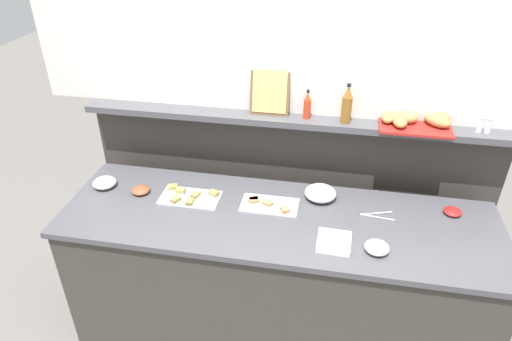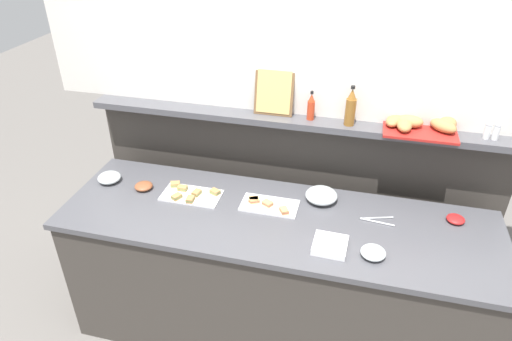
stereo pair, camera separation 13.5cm
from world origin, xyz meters
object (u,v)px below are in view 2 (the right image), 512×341
Objects in this scene: serving_tongs at (376,220)px; bread_basket at (419,125)px; salt_shaker at (487,131)px; condiment_bowl_cream at (144,186)px; framed_picture at (274,92)px; sandwich_platter_front at (191,194)px; hot_sauce_bottle at (311,107)px; pepper_shaker at (496,132)px; vinegar_bottle_amber at (351,108)px; glass_bowl_medium at (373,253)px; sandwich_platter_side at (268,205)px; napkin_stack at (330,245)px; condiment_bowl_dark at (456,219)px; glass_bowl_large at (109,178)px; glass_bowl_small at (321,196)px.

bread_basket is (0.17, 0.37, 0.42)m from serving_tongs.
salt_shaker is 0.35m from bread_basket.
bread_basket is (1.55, 0.39, 0.41)m from condiment_bowl_cream.
framed_picture reaches higher than condiment_bowl_cream.
sandwich_platter_front is 0.88m from hot_sauce_bottle.
bread_basket is at bearing 178.89° from pepper_shaker.
sandwich_platter_front is at bearing -166.76° from pepper_shaker.
framed_picture reaches higher than vinegar_bottle_amber.
condiment_bowl_cream is at bearing -149.09° from framed_picture.
bread_basket is at bearing 75.23° from glass_bowl_medium.
vinegar_bottle_amber reaches higher than bread_basket.
sandwich_platter_side is 0.66m from glass_bowl_medium.
sandwich_platter_side is at bearing -153.54° from bread_basket.
glass_bowl_medium is at bearing -72.35° from vinegar_bottle_amber.
napkin_stack is (1.16, -0.26, -0.00)m from condiment_bowl_cream.
glass_bowl_medium reaches higher than sandwich_platter_front.
condiment_bowl_dark is 1.01m from hot_sauce_bottle.
glass_bowl_large reaches higher than sandwich_platter_front.
condiment_bowl_cream reaches higher than serving_tongs.
glass_bowl_small is 2.14× the size of salt_shaker.
vinegar_bottle_amber is (-0.22, 0.35, 0.49)m from serving_tongs.
serving_tongs is 0.77m from salt_shaker.
napkin_stack is at bearing -17.03° from sandwich_platter_front.
hot_sauce_bottle is (-0.87, 0.27, 0.45)m from condiment_bowl_dark.
framed_picture is at bearing 149.26° from serving_tongs.
hot_sauce_bottle is (-0.44, 0.37, 0.47)m from serving_tongs.
napkin_stack is (-0.64, -0.38, -0.00)m from condiment_bowl_dark.
pepper_shaker reaches higher than condiment_bowl_dark.
vinegar_bottle_amber reaches higher than glass_bowl_large.
napkin_stack is (0.10, -0.40, -0.02)m from glass_bowl_small.
framed_picture is (0.95, 0.40, 0.51)m from glass_bowl_large.
hot_sauce_bottle reaches higher than salt_shaker.
framed_picture is at bearing 177.91° from bread_basket.
condiment_bowl_dark is at bearing 4.66° from sandwich_platter_front.
hot_sauce_bottle is at bearing 32.05° from sandwich_platter_front.
serving_tongs is 0.65m from vinegar_bottle_amber.
glass_bowl_large is (-1.02, 0.01, 0.02)m from sandwich_platter_side.
vinegar_bottle_amber is at bearing 66.79° from glass_bowl_small.
hot_sauce_bottle is (0.16, 0.39, 0.46)m from sandwich_platter_side.
vinegar_bottle_amber is 2.71× the size of pepper_shaker.
framed_picture is (-1.24, 0.04, 0.10)m from pepper_shaker.
framed_picture reaches higher than napkin_stack.
pepper_shaker is (0.04, 0.00, 0.00)m from salt_shaker.
condiment_bowl_dark is 0.35× the size of framed_picture.
glass_bowl_small is (1.31, 0.12, 0.01)m from glass_bowl_large.
salt_shaker is at bearing 11.46° from condiment_bowl_cream.
sandwich_platter_front is 1.37m from bread_basket.
sandwich_platter_front is at bearing -147.95° from hot_sauce_bottle.
serving_tongs is 1.10× the size of napkin_stack.
pepper_shaker is (1.95, 0.39, 0.42)m from condiment_bowl_cream.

